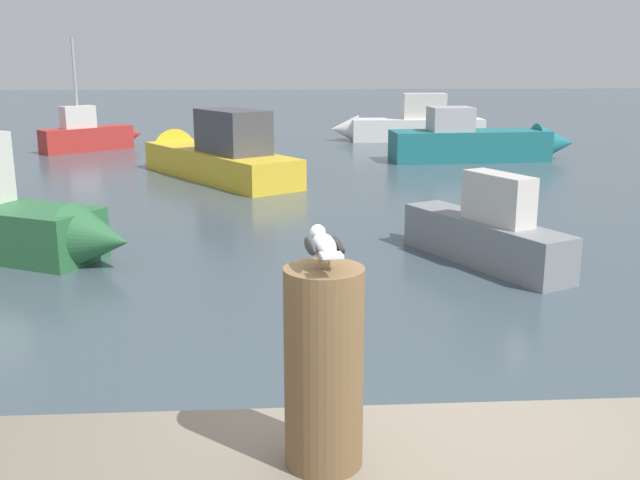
% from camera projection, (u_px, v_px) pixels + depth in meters
% --- Properties ---
extents(mooring_post, '(0.32, 0.32, 0.84)m').
position_uv_depth(mooring_post, '(324.00, 368.00, 2.98)').
color(mooring_post, brown).
rests_on(mooring_post, harbor_quay).
extents(seagull, '(0.17, 0.39, 0.14)m').
position_uv_depth(seagull, '(324.00, 245.00, 2.87)').
color(seagull, tan).
rests_on(seagull, mooring_post).
extents(boat_yellow, '(4.48, 5.85, 1.91)m').
position_uv_depth(boat_yellow, '(208.00, 154.00, 17.87)').
color(boat_yellow, yellow).
rests_on(boat_yellow, ground_plane).
extents(boat_grey, '(2.02, 3.26, 1.31)m').
position_uv_depth(boat_grey, '(477.00, 231.00, 10.50)').
color(boat_grey, gray).
rests_on(boat_grey, ground_plane).
extents(boat_white, '(5.20, 1.09, 1.65)m').
position_uv_depth(boat_white, '(406.00, 126.00, 25.15)').
color(boat_white, silver).
rests_on(boat_white, ground_plane).
extents(boat_teal, '(5.23, 1.46, 1.57)m').
position_uv_depth(boat_teal, '(485.00, 142.00, 20.46)').
color(boat_teal, '#1E7075').
rests_on(boat_teal, ground_plane).
extents(boat_red, '(2.91, 2.58, 3.34)m').
position_uv_depth(boat_red, '(91.00, 135.00, 22.63)').
color(boat_red, '#B72D28').
rests_on(boat_red, ground_plane).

